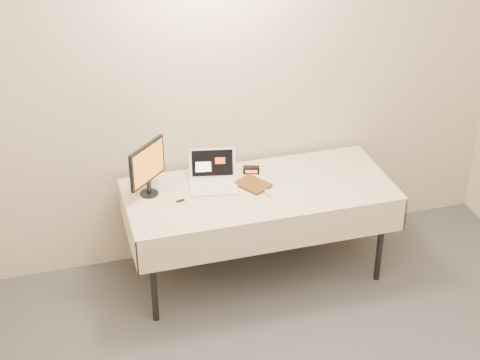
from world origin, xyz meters
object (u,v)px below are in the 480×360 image
object	(u,v)px
laptop	(213,177)
monitor	(147,166)
table	(259,196)
book	(245,176)

from	to	relation	value
laptop	monitor	distance (m)	0.48
laptop	monitor	world-z (taller)	monitor
table	book	xyz separation A→B (m)	(-0.10, 0.00, 0.17)
book	monitor	bearing A→B (deg)	136.52
table	monitor	size ratio (longest dim) A/B	4.93
laptop	monitor	xyz separation A→B (m)	(-0.45, -0.02, 0.17)
table	laptop	xyz separation A→B (m)	(-0.29, 0.15, 0.12)
table	laptop	world-z (taller)	laptop
table	laptop	distance (m)	0.35
table	monitor	distance (m)	0.81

